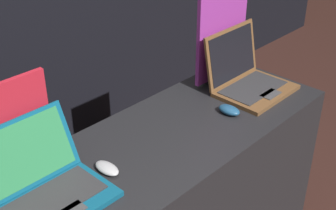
{
  "coord_description": "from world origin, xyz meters",
  "views": [
    {
      "loc": [
        -1.21,
        -0.85,
        2.05
      ],
      "look_at": [
        -0.0,
        0.3,
        1.09
      ],
      "focal_mm": 50.0,
      "sensor_mm": 36.0,
      "label": 1
    }
  ],
  "objects_px": {
    "laptop_back": "(246,77)",
    "promo_stand_back": "(222,35)",
    "mouse_front": "(107,168)",
    "laptop_front": "(44,184)",
    "mouse_back": "(229,110)",
    "promo_stand_front": "(9,133)"
  },
  "relations": [
    {
      "from": "laptop_back",
      "to": "promo_stand_back",
      "type": "relative_size",
      "value": 0.75
    },
    {
      "from": "mouse_front",
      "to": "laptop_front",
      "type": "bearing_deg",
      "value": 169.7
    },
    {
      "from": "mouse_back",
      "to": "mouse_front",
      "type": "bearing_deg",
      "value": 173.41
    },
    {
      "from": "mouse_front",
      "to": "promo_stand_front",
      "type": "height_order",
      "value": "promo_stand_front"
    },
    {
      "from": "laptop_front",
      "to": "promo_stand_front",
      "type": "bearing_deg",
      "value": 90.0
    },
    {
      "from": "laptop_back",
      "to": "promo_stand_back",
      "type": "height_order",
      "value": "promo_stand_back"
    },
    {
      "from": "laptop_front",
      "to": "mouse_front",
      "type": "relative_size",
      "value": 3.37
    },
    {
      "from": "laptop_front",
      "to": "mouse_front",
      "type": "bearing_deg",
      "value": -10.3
    },
    {
      "from": "promo_stand_front",
      "to": "mouse_back",
      "type": "xyz_separation_m",
      "value": [
        0.91,
        -0.31,
        -0.16
      ]
    },
    {
      "from": "laptop_front",
      "to": "promo_stand_back",
      "type": "xyz_separation_m",
      "value": [
        1.16,
        0.14,
        0.18
      ]
    },
    {
      "from": "mouse_front",
      "to": "promo_stand_back",
      "type": "distance_m",
      "value": 0.97
    },
    {
      "from": "laptop_front",
      "to": "laptop_back",
      "type": "xyz_separation_m",
      "value": [
        1.16,
        -0.03,
        0.01
      ]
    },
    {
      "from": "laptop_back",
      "to": "promo_stand_back",
      "type": "distance_m",
      "value": 0.24
    },
    {
      "from": "promo_stand_front",
      "to": "laptop_front",
      "type": "bearing_deg",
      "value": -90.0
    },
    {
      "from": "laptop_front",
      "to": "laptop_back",
      "type": "height_order",
      "value": "laptop_back"
    },
    {
      "from": "mouse_back",
      "to": "laptop_front",
      "type": "bearing_deg",
      "value": 172.41
    },
    {
      "from": "mouse_back",
      "to": "promo_stand_back",
      "type": "bearing_deg",
      "value": 45.14
    },
    {
      "from": "laptop_front",
      "to": "laptop_back",
      "type": "distance_m",
      "value": 1.16
    },
    {
      "from": "mouse_front",
      "to": "laptop_back",
      "type": "relative_size",
      "value": 0.31
    },
    {
      "from": "mouse_front",
      "to": "promo_stand_back",
      "type": "relative_size",
      "value": 0.23
    },
    {
      "from": "laptop_front",
      "to": "promo_stand_back",
      "type": "height_order",
      "value": "promo_stand_back"
    },
    {
      "from": "mouse_back",
      "to": "laptop_back",
      "type": "bearing_deg",
      "value": 19.26
    }
  ]
}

